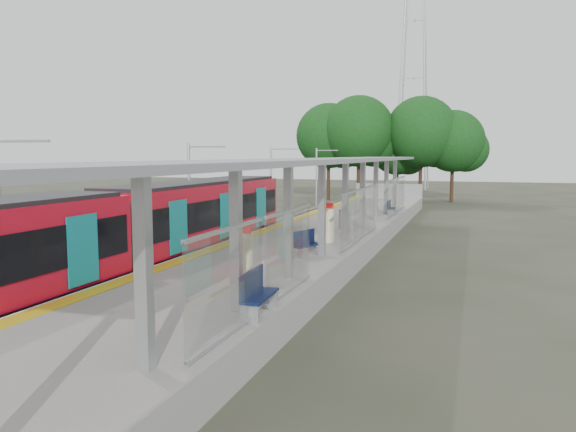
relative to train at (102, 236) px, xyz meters
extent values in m
cube|color=#59544C|center=(0.00, 10.47, -1.93)|extent=(3.00, 70.00, 0.24)
cube|color=gray|center=(4.50, 10.47, -1.55)|extent=(6.00, 50.00, 1.00)
cube|color=gold|center=(1.95, 10.47, -1.04)|extent=(0.60, 50.00, 0.02)
cube|color=#9EA0A5|center=(4.50, 35.42, -0.45)|extent=(6.00, 0.10, 1.20)
cube|color=black|center=(0.00, 7.08, -1.40)|extent=(2.50, 13.50, 0.70)
cube|color=#AE0C1E|center=(0.00, 7.08, 0.20)|extent=(2.65, 13.50, 2.50)
cube|color=black|center=(0.00, 7.08, 0.25)|extent=(2.72, 12.96, 1.20)
cube|color=black|center=(0.00, 7.08, 1.50)|extent=(2.40, 12.83, 0.15)
cube|color=#0B6C70|center=(1.36, 7.08, 0.05)|extent=(0.04, 1.30, 2.00)
cylinder|color=black|center=(0.00, 2.36, -1.70)|extent=(2.20, 0.70, 0.70)
cube|color=black|center=(0.00, 0.03, -0.05)|extent=(2.30, 0.80, 2.40)
cube|color=#9EA0A5|center=(6.50, -7.53, 0.70)|extent=(0.25, 0.25, 3.50)
cube|color=#9EA0A5|center=(6.50, -3.53, 0.70)|extent=(0.25, 0.25, 3.50)
cube|color=#9EA0A5|center=(6.50, 0.47, 0.70)|extent=(0.25, 0.25, 3.50)
cube|color=#9EA0A5|center=(6.50, 4.47, 0.70)|extent=(0.25, 0.25, 3.50)
cube|color=#9EA0A5|center=(6.50, 8.47, 0.70)|extent=(0.25, 0.25, 3.50)
cube|color=#9EA0A5|center=(6.50, 12.47, 0.70)|extent=(0.25, 0.25, 3.50)
cube|color=#9EA0A5|center=(6.50, 16.47, 0.70)|extent=(0.25, 0.25, 3.50)
cube|color=#9EA0A5|center=(6.50, 20.47, 0.70)|extent=(0.25, 0.25, 3.50)
cube|color=#9EA0A5|center=(6.50, 24.47, 0.70)|extent=(0.25, 0.25, 3.50)
cube|color=gray|center=(6.10, 6.47, 2.53)|extent=(3.20, 38.00, 0.16)
cylinder|color=#9EA0A5|center=(4.55, 6.47, 2.45)|extent=(0.24, 38.00, 0.24)
cube|color=silver|center=(7.20, -5.53, 0.15)|extent=(0.05, 3.70, 2.20)
cube|color=silver|center=(7.20, -1.53, 0.15)|extent=(0.05, 3.70, 2.20)
cube|color=silver|center=(7.20, 6.47, 0.15)|extent=(0.05, 3.70, 2.20)
cube|color=silver|center=(7.20, 10.47, 0.15)|extent=(0.05, 3.70, 2.20)
cube|color=silver|center=(7.20, 18.47, 0.15)|extent=(0.05, 3.70, 2.20)
cube|color=silver|center=(7.20, 22.47, 0.15)|extent=(0.05, 3.70, 2.20)
cylinder|color=#382316|center=(-2.95, 42.36, 0.22)|extent=(0.36, 0.36, 4.54)
sphere|color=#164E19|center=(-2.95, 42.36, 4.75)|extent=(6.90, 6.90, 6.90)
cylinder|color=#382316|center=(0.48, 41.35, 0.35)|extent=(0.36, 0.36, 4.80)
sphere|color=#164E19|center=(0.48, 41.35, 5.14)|extent=(7.29, 7.29, 7.29)
cylinder|color=#382316|center=(4.03, 44.01, -0.23)|extent=(0.36, 0.36, 3.64)
sphere|color=#164E19|center=(4.03, 44.01, 3.40)|extent=(5.53, 5.53, 5.53)
cylinder|color=#382316|center=(6.63, 42.58, 0.31)|extent=(0.36, 0.36, 4.73)
sphere|color=#164E19|center=(6.63, 42.58, 5.05)|extent=(7.19, 7.19, 7.19)
cylinder|color=#382316|center=(9.69, 43.54, 0.01)|extent=(0.36, 0.36, 4.12)
sphere|color=#164E19|center=(9.69, 43.54, 4.12)|extent=(6.26, 6.26, 6.26)
cylinder|color=#9EA0A5|center=(-1.80, -2.53, 0.65)|extent=(0.16, 0.16, 5.40)
cube|color=#9EA0A5|center=(-0.80, -2.53, 3.15)|extent=(2.00, 0.08, 0.08)
cylinder|color=#9EA0A5|center=(-1.80, 9.47, 0.65)|extent=(0.16, 0.16, 5.40)
cube|color=#9EA0A5|center=(-0.80, 9.47, 3.15)|extent=(2.00, 0.08, 0.08)
cylinder|color=#9EA0A5|center=(-1.80, 21.47, 0.65)|extent=(0.16, 0.16, 5.40)
cube|color=#9EA0A5|center=(-0.80, 21.47, 3.15)|extent=(2.00, 0.08, 0.08)
cylinder|color=#9EA0A5|center=(-1.80, 33.47, 0.65)|extent=(0.16, 0.16, 5.40)
cube|color=#9EA0A5|center=(-0.80, 33.47, 3.15)|extent=(2.00, 0.08, 0.08)
cube|color=#0D1843|center=(7.20, -3.75, -0.57)|extent=(0.57, 1.62, 0.06)
cube|color=#0D1843|center=(6.99, -3.75, -0.26)|extent=(0.15, 1.59, 0.58)
cube|color=#9EA0A5|center=(7.20, -4.39, -0.82)|extent=(0.43, 0.09, 0.47)
cube|color=#9EA0A5|center=(7.20, -3.12, -0.82)|extent=(0.43, 0.09, 0.47)
cube|color=#0D1843|center=(6.07, 4.05, -0.62)|extent=(0.89, 1.51, 0.06)
cube|color=#0D1843|center=(5.88, 4.05, -0.33)|extent=(0.53, 1.38, 0.53)
cube|color=#9EA0A5|center=(6.07, 3.47, -0.84)|extent=(0.38, 0.18, 0.42)
cube|color=#9EA0A5|center=(6.07, 4.63, -0.84)|extent=(0.38, 0.18, 0.42)
cube|color=#0D1843|center=(6.94, 20.09, -0.65)|extent=(0.40, 1.34, 0.05)
cube|color=#0D1843|center=(6.76, 20.09, -0.38)|extent=(0.05, 1.34, 0.49)
cube|color=#9EA0A5|center=(6.94, 19.55, -0.86)|extent=(0.36, 0.05, 0.39)
cube|color=#9EA0A5|center=(6.94, 20.62, -0.86)|extent=(0.36, 0.05, 0.39)
cylinder|color=beige|center=(5.35, -0.13, -0.36)|extent=(0.37, 0.37, 1.39)
cube|color=red|center=(5.35, -0.13, 0.47)|extent=(0.32, 0.17, 0.23)
cylinder|color=beige|center=(5.99, 7.69, -0.32)|extent=(0.39, 0.39, 1.47)
cube|color=red|center=(5.99, 7.69, 0.57)|extent=(0.35, 0.10, 0.25)
cylinder|color=#9EA0A5|center=(5.64, 11.98, -0.54)|extent=(0.59, 0.59, 1.03)
camera|label=1|loc=(11.94, -15.86, 2.75)|focal=35.00mm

